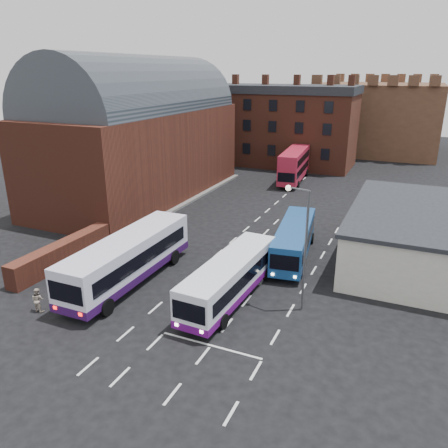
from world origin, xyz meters
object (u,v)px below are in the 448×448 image
at_px(pedestrian_red, 59,295).
at_px(pedestrian_beige, 38,300).
at_px(bus_red_double, 294,165).
at_px(bus_white_inbound, 230,276).
at_px(street_lamp, 302,239).
at_px(bus_white_outbound, 128,256).
at_px(bus_blue, 294,239).

distance_m(pedestrian_red, pedestrian_beige, 1.29).
relative_size(bus_red_double, pedestrian_beige, 6.90).
xyz_separation_m(bus_red_double, pedestrian_red, (-4.62, -38.61, -1.39)).
bearing_deg(pedestrian_beige, bus_red_double, -95.45).
bearing_deg(bus_white_inbound, street_lamp, -169.01).
distance_m(bus_white_inbound, pedestrian_beige, 12.19).
xyz_separation_m(bus_white_outbound, bus_white_inbound, (7.56, 0.56, -0.31)).
relative_size(bus_white_outbound, bus_red_double, 1.14).
distance_m(bus_white_inbound, bus_blue, 8.59).
bearing_deg(bus_white_outbound, pedestrian_beige, -116.91).
bearing_deg(bus_red_double, street_lamp, 100.78).
height_order(pedestrian_red, pedestrian_beige, pedestrian_red).
bearing_deg(bus_white_outbound, bus_red_double, 85.10).
relative_size(pedestrian_red, pedestrian_beige, 1.11).
bearing_deg(street_lamp, bus_white_inbound, -171.48).
bearing_deg(bus_red_double, bus_white_inbound, 93.18).
distance_m(street_lamp, pedestrian_beige, 16.86).
bearing_deg(bus_white_outbound, pedestrian_red, -112.06).
bearing_deg(bus_red_double, pedestrian_red, 78.03).
relative_size(street_lamp, pedestrian_red, 4.53).
distance_m(bus_white_outbound, bus_blue, 13.08).
height_order(bus_blue, street_lamp, street_lamp).
height_order(bus_blue, pedestrian_red, bus_blue).
xyz_separation_m(bus_white_outbound, bus_blue, (9.56, 8.91, -0.35)).
height_order(street_lamp, pedestrian_beige, street_lamp).
relative_size(bus_white_inbound, pedestrian_red, 6.01).
xyz_separation_m(street_lamp, pedestrian_beige, (-14.84, -6.93, -4.00)).
relative_size(bus_blue, pedestrian_beige, 6.59).
relative_size(bus_blue, street_lamp, 1.31).
relative_size(bus_red_double, street_lamp, 1.37).
height_order(bus_white_outbound, street_lamp, street_lamp).
distance_m(bus_white_outbound, pedestrian_beige, 6.49).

